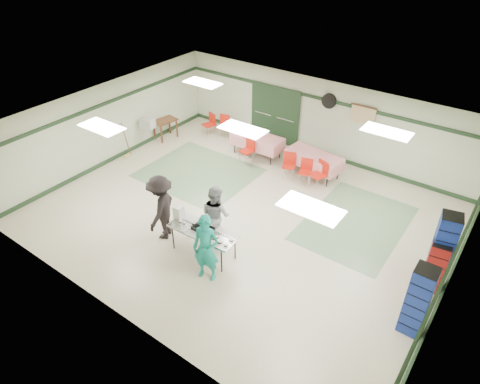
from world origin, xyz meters
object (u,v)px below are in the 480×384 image
Objects in this scene: volunteer_teal at (206,248)px; dining_table_a at (314,159)px; chair_a at (306,169)px; chair_d at (248,148)px; serving_table at (203,231)px; volunteer_grey at (216,215)px; chair_b at (289,162)px; volunteer_dark at (161,208)px; crate_stack_blue_a at (441,251)px; chair_loose_a at (224,124)px; chair_loose_b at (210,122)px; printer_table at (165,123)px; crate_stack_red at (436,266)px; chair_c at (320,172)px; crate_stack_blue_b at (418,301)px; dining_table_b at (257,141)px; broom at (126,139)px.

dining_table_a is (-0.18, 5.62, -0.31)m from volunteer_teal.
chair_a is 0.96× the size of chair_d.
serving_table is 0.84m from volunteer_teal.
volunteer_grey is 2.07× the size of chair_a.
volunteer_teal is 5.12m from chair_b.
dining_table_a is (1.74, 5.11, -0.35)m from volunteer_dark.
serving_table is 0.91× the size of crate_stack_blue_a.
chair_loose_a is at bearing 162.03° from chair_d.
chair_loose_b is 0.93× the size of printer_table.
dining_table_a is 5.39m from crate_stack_red.
chair_c is 5.52m from crate_stack_blue_b.
crate_stack_red is at bearing 90.00° from crate_stack_blue_b.
dining_table_a is at bearing 26.13° from chair_d.
crate_stack_blue_a reaches higher than crate_stack_red.
dining_table_a is 5.32m from crate_stack_blue_a.
chair_loose_a is 2.20m from printer_table.
volunteer_dark is at bearing 37.82° from volunteer_grey.
crate_stack_red is (5.02, 1.60, -0.19)m from volunteer_grey.
chair_b is (1.63, -0.57, -0.05)m from dining_table_b.
chair_c is at bearing 76.15° from serving_table.
crate_stack_blue_a reaches higher than chair_loose_a.
chair_loose_a is (-3.62, 5.53, -0.18)m from serving_table.
chair_a is 0.64× the size of broom.
chair_c is at bearing -15.98° from chair_a.
serving_table is at bearing 105.91° from volunteer_grey.
crate_stack_blue_b is 1.30× the size of broom.
chair_a is 0.94× the size of chair_loose_b.
printer_table is (-1.21, -1.18, 0.10)m from chair_loose_b.
crate_stack_blue_b is at bearing -90.00° from crate_stack_blue_a.
chair_b is 3.62m from chair_loose_a.
volunteer_dark is 1.94× the size of printer_table.
chair_d is at bearing 21.81° from broom.
volunteer_teal is 2.04× the size of chair_d.
crate_stack_blue_a reaches higher than crate_stack_blue_b.
dining_table_b is 1.73m from chair_b.
chair_c is 2.71m from chair_d.
crate_stack_red is (4.56, -2.87, 0.09)m from dining_table_a.
broom is (-4.08, 2.39, -0.24)m from volunteer_dark.
crate_stack_blue_b is at bearing -8.46° from chair_loose_b.
chair_d is at bearing 163.11° from chair_a.
chair_loose_b is (-4.12, 5.33, -0.17)m from serving_table.
volunteer_grey reaches higher than serving_table.
volunteer_teal is 2.07× the size of chair_b.
chair_a is (2.23, -0.57, -0.06)m from dining_table_b.
chair_b is at bearing -127.21° from dining_table_a.
crate_stack_red is at bearing 21.65° from serving_table.
volunteer_teal is at bearing -34.60° from broom.
dining_table_a and dining_table_b have the same top height.
dining_table_b reaches higher than printer_table.
dining_table_a is 6.29m from crate_stack_blue_b.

